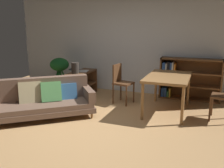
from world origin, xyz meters
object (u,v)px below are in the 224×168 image
(media_console, at_px, (82,84))
(open_laptop, at_px, (80,71))
(potted_floor_plant, at_px, (60,68))
(bookshelf, at_px, (186,79))
(desk_speaker, at_px, (75,68))
(dining_chair_far, at_px, (121,81))
(dining_table, at_px, (168,79))
(fabric_couch, at_px, (42,100))

(media_console, xyz_separation_m, open_laptop, (-0.06, 0.03, 0.34))
(potted_floor_plant, relative_size, bookshelf, 0.64)
(desk_speaker, xyz_separation_m, dining_chair_far, (1.17, 0.05, -0.24))
(dining_table, bearing_deg, open_laptop, 168.45)
(fabric_couch, xyz_separation_m, open_laptop, (-0.04, 1.65, 0.30))
(fabric_couch, bearing_deg, open_laptop, 91.25)
(potted_floor_plant, bearing_deg, open_laptop, -14.07)
(open_laptop, bearing_deg, fabric_couch, -88.75)
(desk_speaker, bearing_deg, bookshelf, 20.29)
(desk_speaker, height_order, bookshelf, bookshelf)
(potted_floor_plant, xyz_separation_m, dining_table, (3.02, -0.65, 0.06))
(dining_chair_far, bearing_deg, dining_table, -12.03)
(desk_speaker, xyz_separation_m, bookshelf, (2.55, 0.94, -0.26))
(dining_table, xyz_separation_m, dining_chair_far, (-1.10, 0.24, -0.18))
(desk_speaker, distance_m, bookshelf, 2.73)
(fabric_couch, xyz_separation_m, desk_speaker, (-0.01, 1.37, 0.42))
(media_console, xyz_separation_m, bookshelf, (2.51, 0.69, 0.20))
(dining_chair_far, bearing_deg, bookshelf, 33.09)
(desk_speaker, bearing_deg, dining_chair_far, 2.29)
(fabric_couch, bearing_deg, media_console, 89.31)
(potted_floor_plant, distance_m, bookshelf, 3.33)
(media_console, bearing_deg, dining_table, -10.98)
(media_console, distance_m, dining_table, 2.32)
(fabric_couch, height_order, dining_table, dining_table)
(potted_floor_plant, height_order, dining_chair_far, potted_floor_plant)
(dining_table, bearing_deg, potted_floor_plant, 167.84)
(potted_floor_plant, bearing_deg, desk_speaker, -31.83)
(dining_table, distance_m, bookshelf, 1.18)
(open_laptop, height_order, dining_chair_far, dining_chair_far)
(dining_table, height_order, bookshelf, bookshelf)
(bookshelf, bearing_deg, desk_speaker, -159.71)
(dining_table, bearing_deg, desk_speaker, 175.27)
(desk_speaker, distance_m, dining_table, 2.29)
(desk_speaker, distance_m, potted_floor_plant, 0.89)
(open_laptop, xyz_separation_m, dining_table, (2.30, -0.47, 0.05))
(open_laptop, relative_size, desk_speaker, 1.94)
(dining_table, relative_size, bookshelf, 0.96)
(media_console, height_order, desk_speaker, desk_speaker)
(desk_speaker, relative_size, bookshelf, 0.18)
(open_laptop, distance_m, dining_table, 2.35)
(open_laptop, bearing_deg, potted_floor_plant, 165.93)
(fabric_couch, height_order, bookshelf, bookshelf)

